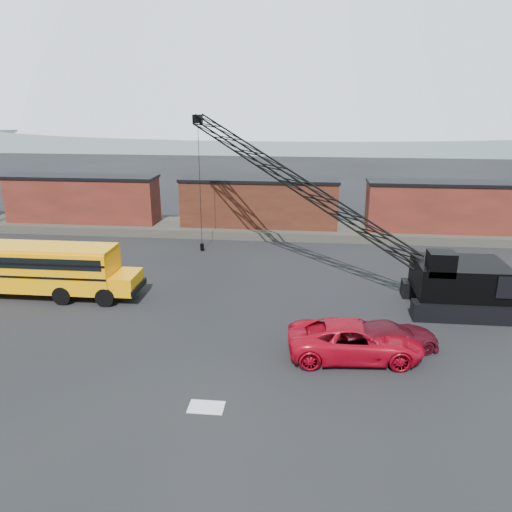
# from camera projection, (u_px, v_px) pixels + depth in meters

# --- Properties ---
(ground) EXTENTS (160.00, 160.00, 0.00)m
(ground) POSITION_uv_depth(u_px,v_px,m) (213.00, 356.00, 23.41)
(ground) COLOR black
(ground) RESTS_ON ground
(gravel_berm) EXTENTS (120.00, 5.00, 0.70)m
(gravel_berm) POSITION_uv_depth(u_px,v_px,m) (259.00, 229.00, 44.11)
(gravel_berm) COLOR #49453C
(gravel_berm) RESTS_ON ground
(boxcar_west_near) EXTENTS (13.70, 3.10, 4.17)m
(boxcar_west_near) POSITION_uv_depth(u_px,v_px,m) (83.00, 199.00, 44.97)
(boxcar_west_near) COLOR #441913
(boxcar_west_near) RESTS_ON gravel_berm
(boxcar_mid) EXTENTS (13.70, 3.10, 4.17)m
(boxcar_mid) POSITION_uv_depth(u_px,v_px,m) (259.00, 202.00, 43.37)
(boxcar_mid) COLOR #4F2316
(boxcar_mid) RESTS_ON gravel_berm
(boxcar_east_near) EXTENTS (13.70, 3.10, 4.17)m
(boxcar_east_near) POSITION_uv_depth(u_px,v_px,m) (449.00, 207.00, 41.77)
(boxcar_east_near) COLOR #441913
(boxcar_east_near) RESTS_ON gravel_berm
(snow_patch) EXTENTS (1.40, 0.90, 0.02)m
(snow_patch) POSITION_uv_depth(u_px,v_px,m) (206.00, 407.00, 19.57)
(snow_patch) COLOR silver
(snow_patch) RESTS_ON ground
(school_bus) EXTENTS (11.65, 2.65, 3.19)m
(school_bus) POSITION_uv_depth(u_px,v_px,m) (39.00, 268.00, 29.91)
(school_bus) COLOR #FF9C05
(school_bus) RESTS_ON ground
(red_pickup) EXTENTS (6.45, 3.36, 1.74)m
(red_pickup) POSITION_uv_depth(u_px,v_px,m) (355.00, 340.00, 23.10)
(red_pickup) COLOR #B3081C
(red_pickup) RESTS_ON ground
(maroon_suv) EXTENTS (5.37, 3.61, 1.45)m
(maroon_suv) POSITION_uv_depth(u_px,v_px,m) (388.00, 337.00, 23.70)
(maroon_suv) COLOR #500E19
(maroon_suv) RESTS_ON ground
(crawler_crane) EXTENTS (19.96, 11.95, 10.53)m
(crawler_crane) POSITION_uv_depth(u_px,v_px,m) (300.00, 185.00, 32.01)
(crawler_crane) COLOR black
(crawler_crane) RESTS_ON ground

